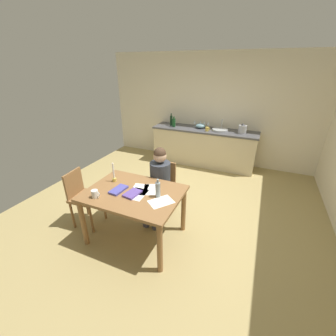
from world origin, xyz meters
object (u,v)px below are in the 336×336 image
Objects in this scene: coffee_mug at (95,194)px; mixing_bowl at (200,126)px; wine_glass_near_sink at (209,123)px; chair_at_table at (163,186)px; bottle_vinegar at (174,123)px; wine_bottle_on_table at (158,189)px; teacup_on_counter at (207,129)px; wine_glass_by_kettle at (204,123)px; candlestick at (114,176)px; book_magazine at (132,194)px; sink_unit at (220,130)px; person_seated at (159,180)px; bottle_oil at (171,121)px; chair_side_empty at (83,195)px; stovetop_kettle at (242,129)px; wine_glass_back_left at (200,123)px; wine_glass_back_right at (195,122)px; dining_table at (134,199)px; book_cookery at (118,190)px.

coffee_mug is 3.36m from mixing_bowl.
coffee_mug is 0.80× the size of wine_glass_near_sink.
chair_at_table is 2.32m from bottle_vinegar.
mixing_bowl is (0.64, 0.15, -0.05)m from bottle_vinegar.
teacup_on_counter is (-0.08, 2.79, 0.08)m from wine_bottle_on_table.
candlestick is at bearing -100.22° from wine_glass_by_kettle.
book_magazine is 3.00m from bottle_vinegar.
bottle_vinegar reaches higher than sink_unit.
chair_at_table is 0.23m from person_seated.
chair_side_empty is at bearing -94.06° from bottle_oil.
wine_bottle_on_table is 3.02m from stovetop_kettle.
chair_side_empty is 0.62m from candlestick.
bottle_oil reaches higher than teacup_on_counter.
coffee_mug is 0.80× the size of wine_glass_back_left.
wine_glass_back_left reaches higher than candlestick.
candlestick is 2.99m from wine_glass_back_right.
wine_glass_by_kettle is (0.12, 3.12, 0.35)m from dining_table.
chair_at_table is 1.00× the size of chair_side_empty.
wine_bottle_on_table is at bearing 4.91° from dining_table.
teacup_on_counter is at bearing 84.44° from dining_table.
mixing_bowl is 1.55× the size of wine_glass_by_kettle.
teacup_on_counter reaches higher than chair_at_table.
dining_table is 3.54× the size of sink_unit.
chair_at_table is 2.35m from sink_unit.
stovetop_kettle is (1.46, 2.82, 0.16)m from candlestick.
wine_glass_back_right is at bearing 98.68° from wine_bottle_on_table.
wine_bottle_on_table is 0.81× the size of bottle_oil.
wine_glass_by_kettle is at bearing 79.78° from candlestick.
chair_at_table is 1.16m from coffee_mug.
bottle_oil is 2.02× the size of wine_glass_back_right.
teacup_on_counter is at bearing 85.55° from person_seated.
chair_at_table is at bearing 110.42° from wine_bottle_on_table.
book_cookery is 3.09m from mixing_bowl.
sink_unit is (0.45, 2.41, 0.24)m from person_seated.
bottle_oil is (-0.78, 2.38, 0.35)m from person_seated.
chair_side_empty is at bearing -106.27° from wine_glass_back_left.
chair_at_table is at bearing -93.12° from wine_glass_near_sink.
wine_glass_back_right is (-0.14, 3.18, 0.23)m from book_magazine.
book_cookery is (-0.22, 0.01, 0.00)m from book_magazine.
book_magazine and book_cookery have the same top height.
stovetop_kettle is (1.25, 3.02, 0.22)m from book_cookery.
coffee_mug is 0.49× the size of wine_bottle_on_table.
wine_bottle_on_table is 2.28× the size of teacup_on_counter.
sink_unit reaches higher than teacup_on_counter.
wine_bottle_on_table reaches higher than book_cookery.
coffee_mug is 0.34× the size of sink_unit.
bottle_oil is 0.97m from teacup_on_counter.
bottle_vinegar reaches higher than dining_table.
person_seated is 7.76× the size of wine_glass_near_sink.
person_seated is at bearing -94.45° from teacup_on_counter.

